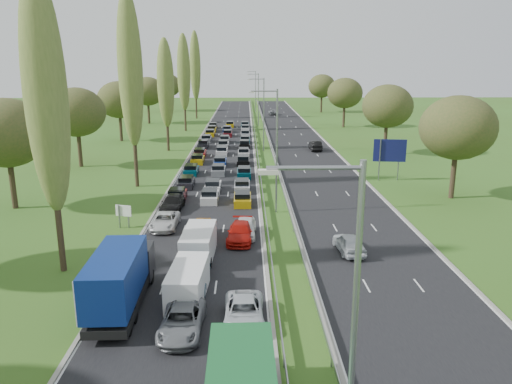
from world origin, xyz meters
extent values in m
plane|color=#39591B|center=(4.50, 80.00, 0.00)|extent=(260.00, 260.00, 0.00)
cube|color=black|center=(-2.25, 82.50, 0.00)|extent=(10.50, 215.00, 0.04)
cube|color=black|center=(11.25, 82.50, 0.00)|extent=(10.50, 215.00, 0.04)
cube|color=gray|center=(3.35, 82.50, 0.55)|extent=(0.06, 215.00, 0.32)
cube|color=gray|center=(5.65, 82.50, 0.55)|extent=(0.06, 215.00, 0.32)
cylinder|color=gray|center=(4.50, 8.00, 6.00)|extent=(0.18, 0.18, 12.00)
cylinder|color=gray|center=(4.50, 43.00, 6.00)|extent=(0.18, 0.18, 12.00)
cylinder|color=gray|center=(4.50, 78.00, 6.00)|extent=(0.18, 0.18, 12.00)
cylinder|color=gray|center=(4.50, 113.00, 6.00)|extent=(0.18, 0.18, 12.00)
cylinder|color=gray|center=(4.50, 148.00, 6.00)|extent=(0.18, 0.18, 12.00)
cylinder|color=#2D2116|center=(-11.50, 29.00, 3.60)|extent=(0.44, 0.44, 7.20)
ellipsoid|color=olive|center=(-11.50, 29.00, 12.40)|extent=(2.80, 2.80, 16.00)
cylinder|color=#2D2116|center=(-11.50, 54.00, 3.96)|extent=(0.44, 0.44, 7.92)
ellipsoid|color=olive|center=(-11.50, 54.00, 13.64)|extent=(2.80, 2.80, 17.60)
cylinder|color=#2D2116|center=(-11.50, 79.00, 3.24)|extent=(0.44, 0.44, 6.48)
ellipsoid|color=olive|center=(-11.50, 79.00, 11.16)|extent=(2.80, 2.80, 14.40)
cylinder|color=#2D2116|center=(-11.50, 104.00, 3.60)|extent=(0.44, 0.44, 7.20)
ellipsoid|color=olive|center=(-11.50, 104.00, 12.40)|extent=(2.80, 2.80, 16.00)
cylinder|color=#2D2116|center=(-11.50, 129.00, 3.96)|extent=(0.44, 0.44, 7.92)
ellipsoid|color=olive|center=(-11.50, 129.00, 13.64)|extent=(2.80, 2.80, 17.60)
cylinder|color=#2D2116|center=(-22.00, 45.00, 2.42)|extent=(0.56, 0.56, 4.84)
ellipsoid|color=#38471E|center=(-22.00, 45.00, 7.70)|extent=(8.00, 8.00, 6.80)
cylinder|color=#2D2116|center=(-22.00, 66.00, 2.42)|extent=(0.56, 0.56, 4.84)
ellipsoid|color=#38471E|center=(-22.00, 66.00, 7.70)|extent=(8.00, 8.00, 6.80)
cylinder|color=#2D2116|center=(-22.00, 90.00, 2.42)|extent=(0.56, 0.56, 4.84)
ellipsoid|color=#38471E|center=(-22.00, 90.00, 7.70)|extent=(8.00, 8.00, 6.80)
cylinder|color=#2D2116|center=(-22.00, 118.00, 2.42)|extent=(0.56, 0.56, 4.84)
ellipsoid|color=#38471E|center=(-22.00, 118.00, 7.70)|extent=(8.00, 8.00, 6.80)
cylinder|color=#2D2116|center=(-22.00, 150.00, 2.42)|extent=(0.56, 0.56, 4.84)
ellipsoid|color=#38471E|center=(-22.00, 150.00, 7.70)|extent=(8.00, 8.00, 6.80)
cylinder|color=#2D2116|center=(24.00, 48.00, 2.42)|extent=(0.56, 0.56, 4.84)
ellipsoid|color=#38471E|center=(24.00, 48.00, 7.70)|extent=(8.00, 8.00, 6.80)
cylinder|color=#2D2116|center=(24.00, 75.00, 2.42)|extent=(0.56, 0.56, 4.84)
ellipsoid|color=#38471E|center=(24.00, 75.00, 7.70)|extent=(8.00, 8.00, 6.80)
cylinder|color=#2D2116|center=(24.00, 110.00, 2.42)|extent=(0.56, 0.56, 4.84)
ellipsoid|color=#38471E|center=(24.00, 110.00, 7.70)|extent=(8.00, 8.00, 6.80)
cylinder|color=#2D2116|center=(24.00, 145.00, 2.42)|extent=(0.56, 0.56, 4.84)
ellipsoid|color=#38471E|center=(24.00, 145.00, 7.70)|extent=(8.00, 8.00, 6.80)
cube|color=#590F14|center=(-5.87, 47.42, 0.44)|extent=(1.75, 4.00, 0.80)
cube|color=black|center=(-5.57, 53.44, 0.44)|extent=(1.75, 4.00, 0.80)
cube|color=#053F4C|center=(-5.72, 60.45, 0.44)|extent=(1.75, 4.00, 0.80)
cube|color=#BF990C|center=(-5.57, 68.00, 0.44)|extent=(1.75, 4.00, 0.80)
cube|color=#A50C0A|center=(-5.70, 73.22, 0.44)|extent=(1.75, 4.00, 0.80)
cube|color=black|center=(-5.88, 82.06, 0.44)|extent=(1.75, 4.00, 0.80)
cube|color=slate|center=(-5.81, 88.23, 0.44)|extent=(1.75, 4.00, 0.80)
cube|color=#BF990C|center=(-5.63, 96.02, 0.44)|extent=(1.75, 4.00, 0.80)
cube|color=#BF990C|center=(-5.70, 102.39, 0.44)|extent=(1.75, 4.00, 0.80)
cube|color=black|center=(-5.84, 108.24, 0.44)|extent=(1.75, 4.00, 0.80)
cube|color=silver|center=(-2.33, 47.06, 0.44)|extent=(1.75, 4.00, 0.80)
cube|color=silver|center=(-2.28, 51.54, 0.44)|extent=(1.75, 4.00, 0.80)
cube|color=slate|center=(-2.10, 60.38, 0.44)|extent=(1.75, 4.00, 0.80)
cube|color=navy|center=(-2.15, 65.99, 0.44)|extent=(1.75, 4.00, 0.80)
cube|color=silver|center=(-2.32, 74.85, 0.44)|extent=(1.75, 4.00, 0.80)
cube|color=silver|center=(-2.39, 81.60, 0.44)|extent=(1.75, 4.00, 0.80)
cube|color=slate|center=(-2.35, 87.37, 0.44)|extent=(1.75, 4.00, 0.80)
cube|color=#590F14|center=(-2.11, 95.53, 0.44)|extent=(1.75, 4.00, 0.80)
cube|color=navy|center=(-2.41, 101.75, 0.44)|extent=(1.75, 4.00, 0.80)
cube|color=#BF990C|center=(-2.09, 110.34, 0.44)|extent=(1.75, 4.00, 0.80)
cube|color=#BF990C|center=(1.16, 45.94, 0.44)|extent=(1.75, 4.00, 0.80)
cube|color=#B2B7BC|center=(1.08, 51.59, 0.44)|extent=(1.75, 4.00, 0.80)
cube|color=#053F4C|center=(1.29, 58.73, 0.44)|extent=(1.75, 4.00, 0.80)
cube|color=black|center=(1.13, 66.91, 0.44)|extent=(1.75, 4.00, 0.80)
cube|color=silver|center=(1.18, 73.37, 0.44)|extent=(1.75, 4.00, 0.80)
cube|color=black|center=(1.28, 81.76, 0.44)|extent=(1.75, 4.00, 0.80)
cube|color=#053F4C|center=(1.38, 86.89, 0.44)|extent=(1.75, 4.00, 0.80)
cube|color=#B2B7BC|center=(1.42, 94.81, 0.44)|extent=(1.75, 4.00, 0.80)
cube|color=silver|center=(1.40, 103.48, 0.44)|extent=(1.75, 4.00, 0.80)
cube|color=#053F4C|center=(1.33, 109.82, 0.44)|extent=(1.75, 4.00, 0.80)
imported|color=silver|center=(-5.72, 38.26, 0.69)|extent=(2.31, 4.85, 1.33)
imported|color=black|center=(-5.84, 43.96, 0.74)|extent=(2.25, 5.07, 1.45)
imported|color=slate|center=(-2.00, 20.36, 0.70)|extent=(2.40, 4.98, 1.37)
imported|color=#053652|center=(-2.07, 26.43, 0.79)|extent=(2.23, 5.36, 1.55)
imported|color=#BE6E0C|center=(-2.18, 35.35, 0.82)|extent=(1.95, 4.71, 1.60)
imported|color=black|center=(1.16, 15.59, 0.68)|extent=(1.70, 4.09, 1.32)
imported|color=silver|center=(1.38, 21.32, 0.70)|extent=(2.27, 4.88, 1.35)
imported|color=#B2120A|center=(1.05, 34.88, 0.74)|extent=(2.40, 5.13, 1.45)
imported|color=white|center=(1.45, 36.01, 0.78)|extent=(2.02, 4.55, 1.52)
imported|color=silver|center=(9.55, 32.09, 0.77)|extent=(2.14, 4.55, 1.51)
imported|color=black|center=(13.24, 78.75, 0.82)|extent=(1.79, 4.91, 1.61)
imported|color=gray|center=(9.25, 138.06, 0.75)|extent=(2.68, 5.36, 1.46)
cube|color=black|center=(-5.96, 23.36, 0.72)|extent=(2.40, 9.00, 0.50)
cube|color=navy|center=(-5.96, 22.26, 2.52)|extent=(2.50, 6.80, 2.60)
cube|color=silver|center=(-5.96, 18.89, 2.52)|extent=(2.44, 0.06, 2.50)
cube|color=black|center=(-5.96, 26.76, 1.57)|extent=(2.44, 2.20, 2.20)
cylinder|color=black|center=(-5.96, 26.66, 0.52)|extent=(2.10, 1.00, 1.00)
cylinder|color=black|center=(-5.96, 20.06, 0.52)|extent=(2.10, 1.00, 1.00)
cube|color=black|center=(1.36, 15.40, 1.57)|extent=(2.40, 2.16, 2.20)
cylinder|color=black|center=(1.36, 15.28, 0.52)|extent=(2.07, 1.00, 1.00)
cube|color=white|center=(-2.12, 24.44, 1.11)|extent=(2.08, 5.20, 2.08)
cube|color=black|center=(-2.12, 26.73, 1.01)|extent=(2.03, 0.83, 1.66)
cylinder|color=black|center=(-3.00, 26.11, 0.37)|extent=(0.26, 0.71, 0.71)
cylinder|color=black|center=(-1.24, 22.78, 0.37)|extent=(0.26, 0.71, 0.71)
cube|color=silver|center=(-2.05, 31.07, 1.17)|extent=(2.19, 5.46, 2.19)
cube|color=black|center=(-2.05, 33.48, 1.06)|extent=(2.13, 0.87, 1.75)
cylinder|color=black|center=(-2.98, 32.82, 0.39)|extent=(0.27, 0.74, 0.74)
cylinder|color=black|center=(-1.12, 29.32, 0.39)|extent=(0.27, 0.74, 0.74)
cylinder|color=gray|center=(-9.80, 38.45, 1.05)|extent=(0.16, 0.16, 2.10)
cylinder|color=gray|center=(-9.00, 38.45, 1.05)|extent=(0.16, 0.16, 2.10)
cube|color=white|center=(-9.40, 38.45, 1.60)|extent=(1.47, 0.51, 1.00)
cylinder|color=gray|center=(18.20, 56.48, 2.60)|extent=(0.16, 0.16, 5.20)
cylinder|color=gray|center=(20.60, 56.48, 2.60)|extent=(0.16, 0.16, 5.20)
cube|color=#121552|center=(19.40, 56.48, 3.80)|extent=(3.98, 0.57, 2.80)
camera|label=1|loc=(1.54, -4.28, 14.37)|focal=35.00mm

